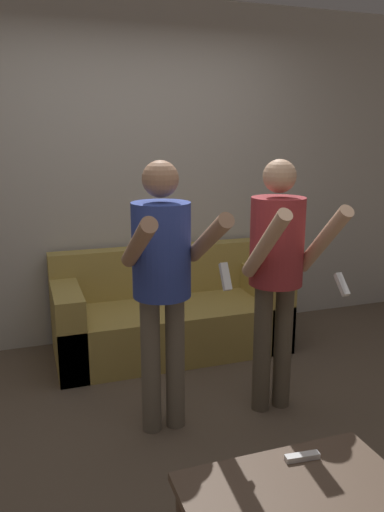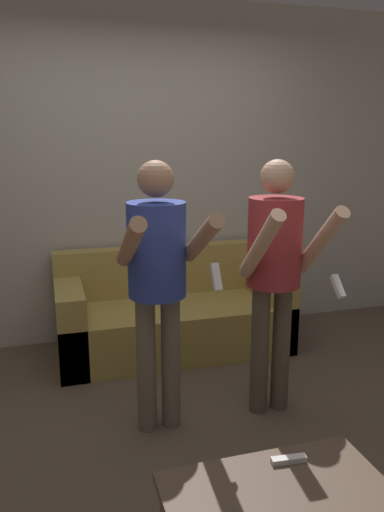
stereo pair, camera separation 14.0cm
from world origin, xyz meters
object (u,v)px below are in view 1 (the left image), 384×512
(person_standing_left, at_px, (163,271))
(person_standing_right, at_px, (278,262))
(couch, at_px, (170,316))
(coffee_table, at_px, (296,498))
(remote_on_table, at_px, (302,457))

(person_standing_left, bearing_deg, person_standing_right, 0.15)
(couch, xyz_separation_m, person_standing_right, (0.35, -1.08, 0.67))
(coffee_table, distance_m, remote_on_table, 0.20)
(remote_on_table, bearing_deg, person_standing_right, 68.96)
(couch, bearing_deg, person_standing_left, -107.85)
(person_standing_left, relative_size, remote_on_table, 10.09)
(couch, height_order, coffee_table, couch)
(coffee_table, bearing_deg, remote_on_table, 53.00)
(person_standing_right, bearing_deg, coffee_table, -113.65)
(couch, relative_size, person_standing_right, 1.16)
(couch, distance_m, coffee_table, 2.16)
(couch, xyz_separation_m, remote_on_table, (-0.01, -2.00, 0.08))
(couch, bearing_deg, remote_on_table, -90.19)
(person_standing_right, distance_m, coffee_table, 1.34)
(couch, height_order, person_standing_left, person_standing_left)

